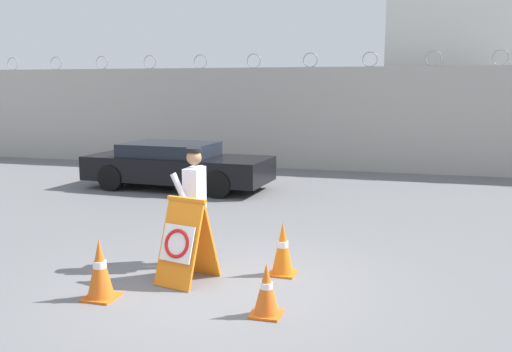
{
  "coord_description": "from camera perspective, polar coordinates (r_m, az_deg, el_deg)",
  "views": [
    {
      "loc": [
        2.5,
        -6.89,
        2.67
      ],
      "look_at": [
        -0.01,
        1.81,
        1.23
      ],
      "focal_mm": 40.0,
      "sensor_mm": 36.0,
      "label": 1
    }
  ],
  "objects": [
    {
      "name": "building_block",
      "position": [
        23.42,
        20.96,
        10.19
      ],
      "size": [
        6.19,
        7.28,
        6.76
      ],
      "color": "silver",
      "rests_on": "ground_plane"
    },
    {
      "name": "traffic_cone_near",
      "position": [
        8.17,
        2.69,
        -7.25
      ],
      "size": [
        0.36,
        0.36,
        0.77
      ],
      "color": "orange",
      "rests_on": "ground_plane"
    },
    {
      "name": "parked_car_front_coupe",
      "position": [
        15.03,
        -7.93,
        1.1
      ],
      "size": [
        4.88,
        2.12,
        1.19
      ],
      "rotation": [
        0.0,
        0.0,
        -0.05
      ],
      "color": "black",
      "rests_on": "ground_plane"
    },
    {
      "name": "barricade_sign",
      "position": [
        7.88,
        -7.07,
        -6.41
      ],
      "size": [
        0.76,
        0.9,
        1.18
      ],
      "rotation": [
        0.0,
        0.0,
        -0.25
      ],
      "color": "orange",
      "rests_on": "ground_plane"
    },
    {
      "name": "security_guard",
      "position": [
        8.54,
        -6.17,
        -2.41
      ],
      "size": [
        0.38,
        0.63,
        1.77
      ],
      "rotation": [
        0.0,
        0.0,
        -1.54
      ],
      "color": "black",
      "rests_on": "ground_plane"
    },
    {
      "name": "ground_plane",
      "position": [
        7.81,
        -3.68,
        -11.01
      ],
      "size": [
        90.0,
        90.0,
        0.0
      ],
      "primitive_type": "plane",
      "color": "slate"
    },
    {
      "name": "perimeter_wall",
      "position": [
        18.25,
        8.24,
        5.67
      ],
      "size": [
        36.0,
        0.3,
        3.7
      ],
      "color": "#ADA8A0",
      "rests_on": "ground_plane"
    },
    {
      "name": "traffic_cone_mid",
      "position": [
        6.79,
        1.04,
        -11.32
      ],
      "size": [
        0.35,
        0.35,
        0.63
      ],
      "color": "orange",
      "rests_on": "ground_plane"
    },
    {
      "name": "traffic_cone_far",
      "position": [
        7.53,
        -15.35,
        -8.98
      ],
      "size": [
        0.4,
        0.4,
        0.78
      ],
      "color": "orange",
      "rests_on": "ground_plane"
    }
  ]
}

